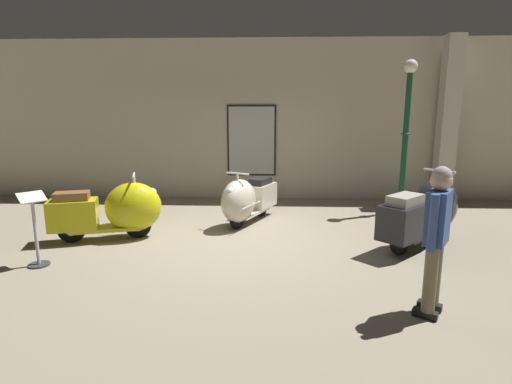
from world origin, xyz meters
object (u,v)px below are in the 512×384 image
scooter_2 (426,211)px  info_stanchion (36,236)px  scooter_0 (116,210)px  scooter_1 (246,200)px  visitor_0 (437,231)px  lamppost (406,135)px

scooter_2 → info_stanchion: 5.67m
scooter_0 → scooter_2: bearing=-16.3°
scooter_1 → visitor_0: bearing=57.7°
scooter_2 → lamppost: bearing=39.8°
lamppost → visitor_0: bearing=-102.8°
visitor_0 → scooter_0: bearing=3.0°
lamppost → info_stanchion: 6.63m
info_stanchion → visitor_0: bearing=-13.2°
scooter_1 → scooter_2: scooter_2 is taller
scooter_0 → lamppost: bearing=4.1°
lamppost → scooter_2: bearing=-96.0°
visitor_0 → info_stanchion: 4.94m
scooter_2 → lamppost: (0.20, 1.91, 1.04)m
scooter_0 → scooter_1: bearing=9.0°
visitor_0 → scooter_1: bearing=-25.0°
scooter_0 → scooter_1: 2.25m
scooter_1 → info_stanchion: bearing=-26.5°
lamppost → info_stanchion: size_ratio=2.98×
scooter_0 → lamppost: size_ratio=0.60×
scooter_0 → scooter_2: size_ratio=1.05×
scooter_0 → scooter_1: scooter_0 is taller
scooter_2 → scooter_1: bearing=117.4°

